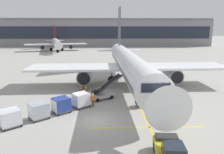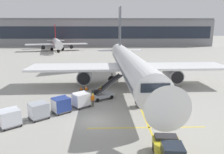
# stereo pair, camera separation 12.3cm
# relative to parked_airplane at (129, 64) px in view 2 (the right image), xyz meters

# --- Properties ---
(ground_plane) EXTENTS (600.00, 600.00, 0.00)m
(ground_plane) POSITION_rel_parked_airplane_xyz_m (-5.22, -15.54, -3.72)
(ground_plane) COLOR #9E9B93
(parked_airplane) EXTENTS (34.89, 45.15, 15.06)m
(parked_airplane) POSITION_rel_parked_airplane_xyz_m (0.00, 0.00, 0.00)
(parked_airplane) COLOR white
(parked_airplane) RESTS_ON ground
(belt_loader) EXTENTS (4.99, 3.96, 3.26)m
(belt_loader) POSITION_rel_parked_airplane_xyz_m (-4.49, -8.06, -2.81)
(belt_loader) COLOR #A3A8B2
(belt_loader) RESTS_ON ground
(baggage_cart_lead) EXTENTS (2.62, 2.51, 1.91)m
(baggage_cart_lead) POSITION_rel_parked_airplane_xyz_m (-7.23, -11.23, -2.72)
(baggage_cart_lead) COLOR #515156
(baggage_cart_lead) RESTS_ON ground
(baggage_cart_second) EXTENTS (2.62, 2.51, 1.91)m
(baggage_cart_second) POSITION_rel_parked_airplane_xyz_m (-9.39, -13.05, -2.72)
(baggage_cart_second) COLOR #515156
(baggage_cart_second) RESTS_ON ground
(baggage_cart_third) EXTENTS (2.62, 2.51, 1.91)m
(baggage_cart_third) POSITION_rel_parked_airplane_xyz_m (-11.48, -14.82, -2.72)
(baggage_cart_third) COLOR #515156
(baggage_cart_third) RESTS_ON ground
(baggage_cart_fourth) EXTENTS (2.62, 2.51, 1.91)m
(baggage_cart_fourth) POSITION_rel_parked_airplane_xyz_m (-13.79, -16.75, -2.72)
(baggage_cart_fourth) COLOR #515156
(baggage_cart_fourth) RESTS_ON ground
(pushback_tug) EXTENTS (2.46, 4.56, 1.83)m
(pushback_tug) POSITION_rel_parked_airplane_xyz_m (0.68, -23.19, -2.89)
(pushback_tug) COLOR gold
(pushback_tug) RESTS_ON ground
(ground_crew_by_loader) EXTENTS (0.42, 0.47, 1.74)m
(ground_crew_by_loader) POSITION_rel_parked_airplane_xyz_m (-4.83, -7.92, -2.72)
(ground_crew_by_loader) COLOR black
(ground_crew_by_loader) RESTS_ON ground
(ground_crew_by_carts) EXTENTS (0.30, 0.56, 1.74)m
(ground_crew_by_carts) POSITION_rel_parked_airplane_xyz_m (-6.55, -10.92, -2.72)
(ground_crew_by_carts) COLOR #333847
(ground_crew_by_carts) RESTS_ON ground
(ground_crew_marshaller) EXTENTS (0.44, 0.44, 1.74)m
(ground_crew_marshaller) POSITION_rel_parked_airplane_xyz_m (-5.73, -11.14, -2.72)
(ground_crew_marshaller) COLOR #514C42
(ground_crew_marshaller) RESTS_ON ground
(safety_cone_engine_keepout) EXTENTS (0.70, 0.70, 0.79)m
(safety_cone_engine_keepout) POSITION_rel_parked_airplane_xyz_m (-7.28, -3.35, -3.33)
(safety_cone_engine_keepout) COLOR black
(safety_cone_engine_keepout) RESTS_ON ground
(safety_cone_wingtip) EXTENTS (0.58, 0.58, 0.66)m
(safety_cone_wingtip) POSITION_rel_parked_airplane_xyz_m (-8.12, -3.45, -3.39)
(safety_cone_wingtip) COLOR black
(safety_cone_wingtip) RESTS_ON ground
(apron_guidance_line_lead_in) EXTENTS (0.20, 110.00, 0.01)m
(apron_guidance_line_lead_in) POSITION_rel_parked_airplane_xyz_m (0.29, -0.81, -3.71)
(apron_guidance_line_lead_in) COLOR yellow
(apron_guidance_line_lead_in) RESTS_ON ground
(apron_guidance_line_stop_bar) EXTENTS (12.00, 0.20, 0.01)m
(apron_guidance_line_stop_bar) POSITION_rel_parked_airplane_xyz_m (0.02, -17.37, -3.71)
(apron_guidance_line_stop_bar) COLOR yellow
(apron_guidance_line_stop_bar) RESTS_ON ground
(terminal_building) EXTENTS (122.11, 17.43, 15.70)m
(terminal_building) POSITION_rel_parked_airplane_xyz_m (-3.93, 94.21, 4.08)
(terminal_building) COLOR gray
(terminal_building) RESTS_ON ground
(distant_airplane) EXTENTS (27.83, 35.38, 12.39)m
(distant_airplane) POSITION_rel_parked_airplane_xyz_m (-26.48, 62.70, -0.30)
(distant_airplane) COLOR white
(distant_airplane) RESTS_ON ground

